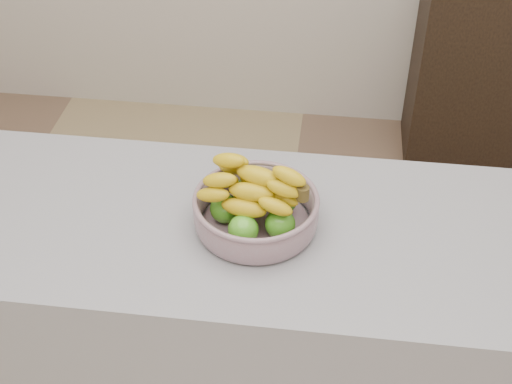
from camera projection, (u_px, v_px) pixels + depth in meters
The scene contains 3 objects.
counter at pixel (257, 348), 1.94m from camera, with size 2.00×0.60×0.90m, color gray.
cabinet at pixel (471, 68), 3.15m from camera, with size 0.49×0.39×0.88m, color black.
fruit_bowl at pixel (256, 208), 1.62m from camera, with size 0.29×0.29×0.17m.
Camera 1 is at (0.15, -1.11, 2.01)m, focal length 50.00 mm.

